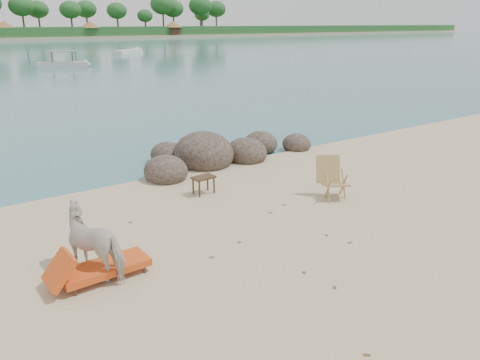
% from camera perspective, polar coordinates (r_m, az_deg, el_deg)
% --- Properties ---
extents(boulders, '(6.52, 3.00, 1.41)m').
position_cam_1_polar(boulders, '(15.34, -2.98, 3.13)').
color(boulders, '#302720').
rests_on(boulders, ground).
extents(cow, '(1.28, 1.63, 1.26)m').
position_cam_1_polar(cow, '(8.84, -17.00, -7.24)').
color(cow, silver).
rests_on(cow, ground).
extents(side_table, '(0.62, 0.43, 0.48)m').
position_cam_1_polar(side_table, '(12.44, -4.45, -0.76)').
color(side_table, black).
rests_on(side_table, ground).
extents(lounge_chair, '(1.95, 0.74, 0.58)m').
position_cam_1_polar(lounge_chair, '(8.77, -16.17, -9.84)').
color(lounge_chair, '#E3551A').
rests_on(lounge_chair, ground).
extents(deck_chair, '(0.96, 0.99, 1.06)m').
position_cam_1_polar(deck_chair, '(12.26, 11.67, 0.05)').
color(deck_chair, tan).
rests_on(deck_chair, ground).
extents(boat_mid, '(5.65, 2.86, 2.70)m').
position_cam_1_polar(boat_mid, '(52.63, -20.90, 14.22)').
color(boat_mid, '#B4B4AF').
rests_on(boat_mid, water).
extents(boat_far, '(5.88, 4.60, 0.72)m').
position_cam_1_polar(boat_far, '(73.33, -13.40, 15.07)').
color(boat_far, silver).
rests_on(boat_far, water).
extents(dead_leaves, '(8.85, 7.42, 0.00)m').
position_cam_1_polar(dead_leaves, '(9.79, 8.24, -7.99)').
color(dead_leaves, brown).
rests_on(dead_leaves, ground).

